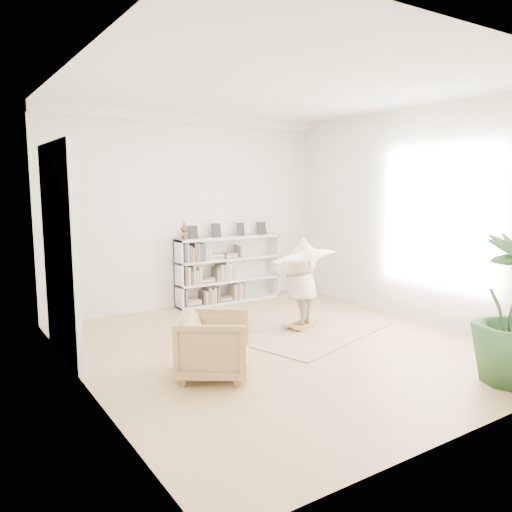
{
  "coord_description": "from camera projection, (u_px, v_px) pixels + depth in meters",
  "views": [
    {
      "loc": [
        -4.1,
        -5.6,
        2.32
      ],
      "look_at": [
        -0.19,
        0.4,
        1.28
      ],
      "focal_mm": 35.0,
      "sensor_mm": 36.0,
      "label": 1
    }
  ],
  "objects": [
    {
      "name": "doors",
      "position": [
        60.0,
        254.0,
        6.61
      ],
      "size": [
        0.09,
        1.78,
        2.92
      ],
      "color": "white",
      "rests_on": "floor"
    },
    {
      "name": "rug",
      "position": [
        301.0,
        328.0,
        8.06
      ],
      "size": [
        2.96,
        2.62,
        0.02
      ],
      "primitive_type": "cube",
      "rotation": [
        0.0,
        0.0,
        0.29
      ],
      "color": "tan",
      "rests_on": "floor"
    },
    {
      "name": "floor",
      "position": [
        282.0,
        346.0,
        7.19
      ],
      "size": [
        6.0,
        6.0,
        0.0
      ],
      "primitive_type": "plane",
      "color": "#A77E56",
      "rests_on": "ground"
    },
    {
      "name": "rocker_board",
      "position": [
        301.0,
        325.0,
        8.05
      ],
      "size": [
        0.54,
        0.41,
        0.1
      ],
      "rotation": [
        0.0,
        0.0,
        0.29
      ],
      "color": "#8E5E38",
      "rests_on": "rug"
    },
    {
      "name": "armchair",
      "position": [
        214.0,
        345.0,
        6.02
      ],
      "size": [
        1.17,
        1.16,
        0.77
      ],
      "primitive_type": "imported",
      "rotation": [
        0.0,
        0.0,
        0.97
      ],
      "color": "#A68457",
      "rests_on": "floor"
    },
    {
      "name": "person",
      "position": [
        302.0,
        279.0,
        7.94
      ],
      "size": [
        1.79,
        0.94,
        1.4
      ],
      "primitive_type": "imported",
      "rotation": [
        0.0,
        0.0,
        3.43
      ],
      "color": "beige",
      "rests_on": "rocker_board"
    },
    {
      "name": "bookshelf",
      "position": [
        229.0,
        270.0,
        9.84
      ],
      "size": [
        2.2,
        0.35,
        1.64
      ],
      "color": "silver",
      "rests_on": "floor"
    },
    {
      "name": "room_shell",
      "position": [
        189.0,
        118.0,
        9.13
      ],
      "size": [
        6.0,
        6.0,
        6.0
      ],
      "color": "silver",
      "rests_on": "floor"
    }
  ]
}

